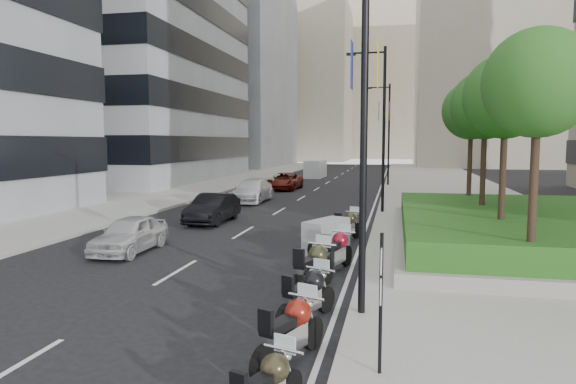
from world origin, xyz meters
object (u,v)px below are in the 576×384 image
(motorcycle_1, at_px, (291,331))
(motorcycle_2, at_px, (308,296))
(motorcycle_5, at_px, (326,237))
(car_a, at_px, (130,234))
(motorcycle_4, at_px, (337,251))
(motorcycle_6, at_px, (348,226))
(delivery_van, at_px, (315,170))
(lamp_post_1, at_px, (381,121))
(car_d, at_px, (285,181))
(car_c, at_px, (252,191))
(lamp_post_2, at_px, (387,129))
(motorcycle_3, at_px, (313,268))
(car_b, at_px, (213,208))
(lamp_post_0, at_px, (357,90))
(parking_sign, at_px, (381,296))

(motorcycle_1, relative_size, motorcycle_2, 1.02)
(motorcycle_5, relative_size, car_a, 0.56)
(motorcycle_5, bearing_deg, motorcycle_4, -140.64)
(motorcycle_1, height_order, motorcycle_6, motorcycle_6)
(motorcycle_1, xyz_separation_m, delivery_van, (-6.97, 47.12, 0.29))
(lamp_post_1, distance_m, motorcycle_1, 20.14)
(car_d, bearing_deg, car_c, -90.44)
(motorcycle_4, height_order, car_d, car_d)
(lamp_post_1, distance_m, delivery_van, 28.92)
(motorcycle_4, bearing_deg, delivery_van, 26.06)
(car_c, relative_size, car_d, 1.01)
(motorcycle_1, distance_m, car_c, 24.81)
(lamp_post_1, height_order, car_d, lamp_post_1)
(motorcycle_1, relative_size, motorcycle_4, 0.93)
(lamp_post_2, relative_size, motorcycle_4, 3.91)
(lamp_post_2, bearing_deg, motorcycle_3, -92.11)
(motorcycle_3, distance_m, motorcycle_5, 4.79)
(motorcycle_5, distance_m, motorcycle_6, 2.46)
(motorcycle_5, height_order, car_d, car_d)
(motorcycle_3, height_order, car_c, car_c)
(motorcycle_4, xyz_separation_m, motorcycle_5, (-0.66, 2.49, -0.03))
(motorcycle_4, relative_size, car_a, 0.60)
(motorcycle_5, height_order, car_b, car_b)
(car_a, bearing_deg, lamp_post_0, -32.66)
(parking_sign, bearing_deg, motorcycle_4, 102.13)
(motorcycle_4, bearing_deg, car_c, 40.20)
(lamp_post_2, relative_size, delivery_van, 1.95)
(car_d, bearing_deg, lamp_post_2, 32.52)
(lamp_post_0, relative_size, motorcycle_3, 3.79)
(car_a, bearing_deg, car_c, 89.23)
(motorcycle_4, distance_m, motorcycle_6, 4.89)
(lamp_post_1, height_order, parking_sign, lamp_post_1)
(lamp_post_1, xyz_separation_m, car_a, (-8.46, -11.70, -4.41))
(lamp_post_2, xyz_separation_m, motorcycle_6, (-1.00, -26.02, -4.46))
(motorcycle_4, xyz_separation_m, car_a, (-7.59, 1.21, 0.03))
(motorcycle_3, xyz_separation_m, car_a, (-7.24, 3.50, 0.01))
(motorcycle_2, height_order, motorcycle_6, motorcycle_6)
(lamp_post_1, relative_size, parking_sign, 3.60)
(motorcycle_2, relative_size, car_c, 0.41)
(motorcycle_1, height_order, motorcycle_4, motorcycle_4)
(motorcycle_5, relative_size, motorcycle_6, 1.00)
(motorcycle_5, relative_size, car_c, 0.42)
(lamp_post_1, bearing_deg, motorcycle_1, -92.68)
(lamp_post_0, relative_size, lamp_post_2, 1.00)
(lamp_post_0, xyz_separation_m, parking_sign, (0.66, -3.00, -3.61))
(motorcycle_5, height_order, motorcycle_6, motorcycle_5)
(motorcycle_4, distance_m, car_a, 7.69)
(motorcycle_3, relative_size, motorcycle_4, 1.03)
(lamp_post_1, height_order, car_a, lamp_post_1)
(car_a, relative_size, delivery_van, 0.83)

